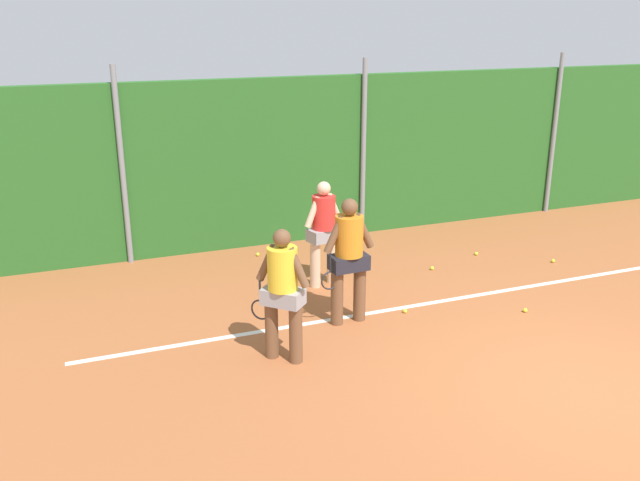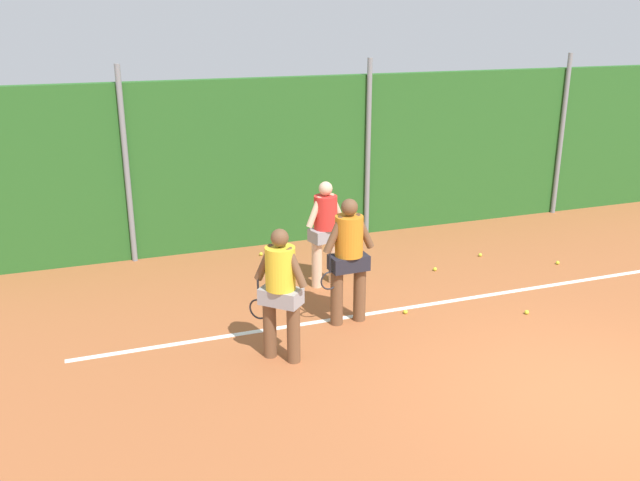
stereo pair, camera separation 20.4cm
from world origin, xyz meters
name	(u,v)px [view 1 (the left image)]	position (x,y,z in m)	size (l,w,h in m)	color
ground_plane	(492,325)	(0.00, 2.00, 0.00)	(26.66, 26.66, 0.00)	#A85B33
hedge_fence_backdrop	(360,156)	(0.00, 6.79, 1.60)	(16.10, 0.25, 3.21)	#286023
fence_post_left	(122,168)	(-4.64, 6.62, 1.77)	(0.10, 0.10, 3.53)	gray
fence_post_center	(363,149)	(0.00, 6.62, 1.77)	(0.10, 0.10, 3.53)	gray
fence_post_right	(554,135)	(4.64, 6.62, 1.77)	(0.10, 0.10, 3.53)	gray
court_baseline_paint	(455,299)	(0.00, 3.01, 0.00)	(11.77, 0.10, 0.01)	white
player_foreground_near	(283,288)	(-3.17, 2.12, 1.01)	(0.66, 0.59, 1.80)	brown
player_midcourt	(349,254)	(-1.93, 2.87, 1.06)	(0.85, 0.40, 1.88)	brown
player_backcourt_far	(324,228)	(-1.73, 4.35, 1.00)	(0.73, 0.43, 1.77)	beige
tennis_ball_0	(525,310)	(0.73, 2.19, 0.03)	(0.07, 0.07, 0.07)	#CCDB33
tennis_ball_1	(258,254)	(-2.39, 6.08, 0.03)	(0.07, 0.07, 0.07)	#CCDB33
tennis_ball_2	(405,311)	(-1.00, 2.83, 0.03)	(0.07, 0.07, 0.07)	#CCDB33
tennis_ball_3	(476,254)	(1.47, 4.64, 0.03)	(0.07, 0.07, 0.07)	#CCDB33
tennis_ball_4	(314,251)	(-1.34, 5.89, 0.03)	(0.07, 0.07, 0.07)	#CCDB33
tennis_ball_5	(432,268)	(0.31, 4.27, 0.03)	(0.07, 0.07, 0.07)	#CCDB33
tennis_ball_6	(553,261)	(2.56, 3.80, 0.03)	(0.07, 0.07, 0.07)	#CCDB33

